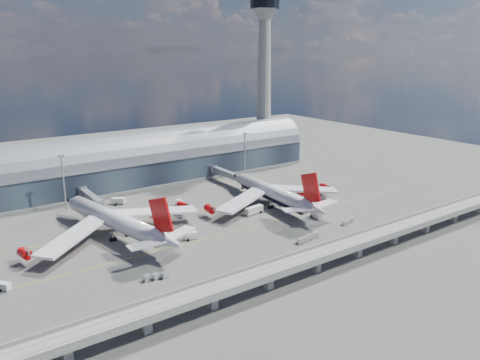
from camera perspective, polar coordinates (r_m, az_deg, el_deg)
ground at (r=198.01m, az=-1.89°, el=-5.21°), size 500.00×500.00×0.00m
taxi_lines at (r=215.76m, az=-5.12°, el=-3.49°), size 200.00×80.12×0.01m
terminal at (r=260.79m, az=-11.37°, el=2.21°), size 200.00×30.00×28.00m
control_tower at (r=302.78m, az=2.95°, el=12.02°), size 19.00×19.00×103.00m
guideway at (r=156.39m, az=9.37°, el=-9.18°), size 220.00×8.50×7.20m
floodlight_mast_left at (r=223.48m, az=-20.72°, el=-0.13°), size 3.00×0.70×25.70m
floodlight_mast_right at (r=264.91m, az=0.59°, el=3.23°), size 3.00×0.70×25.70m
airliner_left at (r=186.76m, az=-14.74°, el=-4.87°), size 72.31×76.15×23.33m
airliner_right at (r=217.77m, az=4.14°, el=-1.65°), size 68.74×71.86×22.79m
jet_bridge_left at (r=226.63m, az=-17.85°, el=-1.89°), size 4.40×28.00×7.25m
jet_bridge_right at (r=255.41m, az=-1.69°, el=0.80°), size 4.40×32.00×7.25m
service_truck_0 at (r=162.25m, az=-27.08°, el=-11.41°), size 5.20×5.95×2.48m
service_truck_1 at (r=181.73m, az=-6.03°, el=-6.76°), size 5.34×3.48×2.85m
service_truck_2 at (r=207.99m, az=1.72°, el=-3.67°), size 9.28×3.56×3.28m
service_truck_3 at (r=205.54m, az=9.27°, el=-4.21°), size 2.64×5.80×2.74m
service_truck_4 at (r=219.26m, az=-7.34°, el=-2.84°), size 3.20×5.37×2.92m
service_truck_5 at (r=228.22m, az=-14.65°, el=-2.47°), size 6.46×5.68×3.03m
cargo_train_0 at (r=153.59m, az=-10.23°, el=-11.50°), size 8.45×3.66×1.85m
cargo_train_1 at (r=181.72m, az=8.25°, el=-6.99°), size 11.87×3.75×1.95m
cargo_train_2 at (r=201.99m, az=13.01°, el=-4.92°), size 7.87×3.63×1.73m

